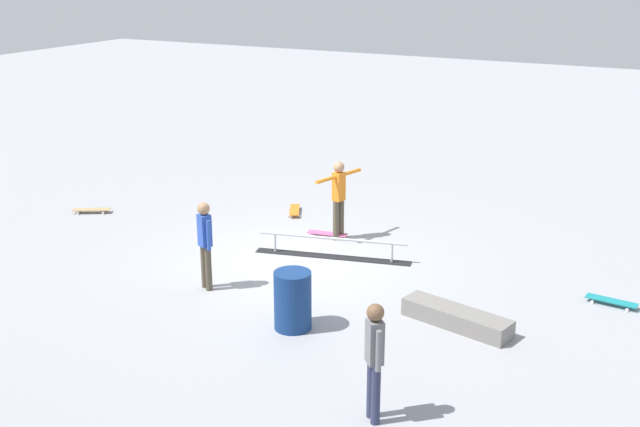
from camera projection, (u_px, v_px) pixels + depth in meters
ground_plane at (293, 262)px, 14.46m from camera, size 60.00×60.00×0.00m
grind_rail at (332, 248)px, 14.65m from camera, size 2.92×0.91×0.40m
skate_ledge at (457, 318)px, 11.93m from camera, size 1.78×0.83×0.28m
skater_main at (339, 194)px, 15.38m from camera, size 0.40×1.24×1.57m
skateboard_main at (327, 234)px, 15.71m from camera, size 0.82×0.35×0.09m
bystander_grey_shirt at (374, 356)px, 9.29m from camera, size 0.29×0.30×1.53m
bystander_blue_shirt at (205, 241)px, 13.06m from camera, size 0.33×0.25×1.52m
loose_skateboard_natural at (91, 210)px, 17.18m from camera, size 0.79×0.57×0.09m
loose_skateboard_teal at (611, 301)px, 12.66m from camera, size 0.82×0.32×0.09m
loose_skateboard_orange at (295, 210)px, 17.18m from camera, size 0.54×0.80×0.09m
trash_bin at (293, 300)px, 11.78m from camera, size 0.56×0.56×0.90m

